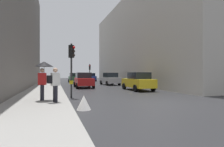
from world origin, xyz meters
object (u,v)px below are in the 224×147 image
(car_silver_hatchback, at_px, (110,79))
(car_green_estate, at_px, (75,78))
(car_blue_van, at_px, (90,77))
(car_yellow_taxi, at_px, (138,81))
(pedestrian_with_black_backpack, at_px, (54,83))
(traffic_light_near_right, at_px, (72,60))
(pedestrian_with_umbrella, at_px, (44,70))
(traffic_light_far_median, at_px, (90,70))
(car_red_sedan, at_px, (84,80))
(warning_sign_triangle, at_px, (84,103))

(car_silver_hatchback, bearing_deg, car_green_estate, 116.06)
(car_blue_van, bearing_deg, car_silver_hatchback, -89.02)
(car_yellow_taxi, bearing_deg, pedestrian_with_black_backpack, -141.93)
(car_yellow_taxi, distance_m, car_green_estate, 17.59)
(traffic_light_near_right, relative_size, car_yellow_taxi, 0.86)
(car_blue_van, bearing_deg, traffic_light_near_right, -103.86)
(pedestrian_with_umbrella, xyz_separation_m, pedestrian_with_black_backpack, (0.57, -0.91, -0.68))
(traffic_light_far_median, distance_m, pedestrian_with_umbrella, 19.97)
(car_red_sedan, bearing_deg, traffic_light_near_right, -104.07)
(traffic_light_near_right, xyz_separation_m, car_silver_hatchback, (6.56, 12.29, -1.63))
(car_red_sedan, xyz_separation_m, warning_sign_triangle, (-1.98, -12.59, -0.55))
(car_blue_van, xyz_separation_m, car_yellow_taxi, (0.37, -22.05, 0.00))
(traffic_light_far_median, height_order, warning_sign_triangle, traffic_light_far_median)
(warning_sign_triangle, bearing_deg, traffic_light_far_median, 78.36)
(car_red_sedan, xyz_separation_m, pedestrian_with_umbrella, (-3.81, -10.13, 0.96))
(traffic_light_near_right, height_order, pedestrian_with_umbrella, traffic_light_near_right)
(car_yellow_taxi, height_order, pedestrian_with_black_backpack, pedestrian_with_black_backpack)
(car_blue_van, xyz_separation_m, car_green_estate, (-3.87, -4.98, 0.00))
(traffic_light_far_median, bearing_deg, warning_sign_triangle, -101.64)
(car_red_sedan, height_order, car_green_estate, same)
(traffic_light_far_median, height_order, car_green_estate, traffic_light_far_median)
(traffic_light_far_median, xyz_separation_m, traffic_light_near_right, (-4.58, -17.37, 0.27))
(traffic_light_far_median, bearing_deg, pedestrian_with_black_backpack, -105.93)
(car_red_sedan, height_order, car_silver_hatchback, same)
(car_blue_van, height_order, warning_sign_triangle, car_blue_van)
(car_green_estate, bearing_deg, car_yellow_taxi, -76.05)
(traffic_light_far_median, relative_size, traffic_light_near_right, 0.89)
(traffic_light_near_right, relative_size, pedestrian_with_umbrella, 1.70)
(traffic_light_near_right, distance_m, car_silver_hatchback, 14.03)
(traffic_light_far_median, distance_m, car_blue_van, 8.57)
(pedestrian_with_black_backpack, bearing_deg, traffic_light_far_median, 74.07)
(traffic_light_near_right, height_order, car_blue_van, traffic_light_near_right)
(traffic_light_far_median, xyz_separation_m, car_blue_van, (1.75, 8.27, -1.36))
(traffic_light_near_right, bearing_deg, pedestrian_with_black_backpack, -113.60)
(traffic_light_near_right, bearing_deg, pedestrian_with_umbrella, -136.29)
(car_red_sedan, height_order, pedestrian_with_black_backpack, pedestrian_with_black_backpack)
(traffic_light_far_median, height_order, car_yellow_taxi, traffic_light_far_median)
(car_red_sedan, bearing_deg, warning_sign_triangle, -98.91)
(car_silver_hatchback, height_order, car_green_estate, same)
(pedestrian_with_black_backpack, bearing_deg, car_red_sedan, 73.68)
(car_green_estate, bearing_deg, traffic_light_near_right, -96.78)
(traffic_light_far_median, bearing_deg, car_green_estate, 122.74)
(car_silver_hatchback, height_order, pedestrian_with_umbrella, pedestrian_with_umbrella)
(car_red_sedan, bearing_deg, pedestrian_with_black_backpack, -106.32)
(traffic_light_near_right, bearing_deg, car_silver_hatchback, 61.92)
(car_yellow_taxi, bearing_deg, car_silver_hatchback, 90.94)
(pedestrian_with_black_backpack, bearing_deg, traffic_light_near_right, 66.40)
(traffic_light_far_median, relative_size, pedestrian_with_black_backpack, 1.84)
(car_green_estate, distance_m, pedestrian_with_umbrella, 22.66)
(traffic_light_near_right, xyz_separation_m, car_yellow_taxi, (6.70, 3.60, -1.63))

